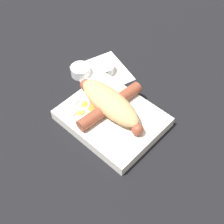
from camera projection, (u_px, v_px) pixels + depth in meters
ground_plane at (112, 122)px, 0.72m from camera, size 3.00×3.00×0.00m
food_tray at (112, 118)px, 0.71m from camera, size 0.22×0.18×0.03m
bread_roll at (110, 102)px, 0.69m from camera, size 0.18×0.08×0.04m
sausage at (110, 106)px, 0.70m from camera, size 0.20×0.18×0.03m
pickled_veggies at (84, 111)px, 0.70m from camera, size 0.07×0.08×0.01m
napkin at (102, 73)px, 0.82m from camera, size 0.16×0.16×0.00m
condiment_cup_near at (104, 69)px, 0.81m from camera, size 0.05×0.05×0.03m
condiment_cup_far at (81, 71)px, 0.81m from camera, size 0.05×0.05×0.03m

